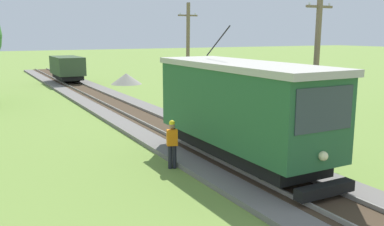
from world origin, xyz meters
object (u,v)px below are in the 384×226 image
at_px(utility_pole_mid, 188,54).
at_px(red_tram, 241,108).
at_px(freight_car, 67,68).
at_px(second_worker, 172,142).
at_px(utility_pole_near_tram, 316,66).
at_px(gravel_pile, 126,79).

bearing_deg(utility_pole_mid, red_tram, -109.43).
bearing_deg(freight_car, red_tram, -89.99).
height_order(red_tram, second_worker, red_tram).
height_order(utility_pole_near_tram, second_worker, utility_pole_near_tram).
bearing_deg(utility_pole_near_tram, utility_pole_mid, 90.00).
height_order(freight_car, gravel_pile, freight_car).
distance_m(red_tram, utility_pole_mid, 13.35).
bearing_deg(utility_pole_near_tram, red_tram, -168.63).
height_order(utility_pole_mid, gravel_pile, utility_pole_mid).
relative_size(utility_pole_mid, second_worker, 3.81).
xyz_separation_m(red_tram, utility_pole_mid, (4.42, 12.53, 1.30)).
bearing_deg(utility_pole_mid, freight_car, 104.81).
bearing_deg(utility_pole_mid, second_worker, -120.12).
distance_m(freight_car, utility_pole_mid, 17.41).
bearing_deg(utility_pole_near_tram, gravel_pile, 88.87).
height_order(utility_pole_near_tram, gravel_pile, utility_pole_near_tram).
xyz_separation_m(red_tram, gravel_pile, (4.92, 26.30, -1.67)).
xyz_separation_m(utility_pole_mid, gravel_pile, (0.50, 13.77, -2.96)).
relative_size(red_tram, utility_pole_near_tram, 1.27).
bearing_deg(utility_pole_near_tram, second_worker, 179.50).
xyz_separation_m(red_tram, utility_pole_near_tram, (4.42, 0.89, 1.26)).
distance_m(gravel_pile, second_worker, 26.37).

